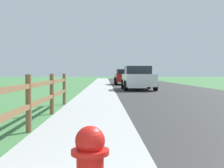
{
  "coord_description": "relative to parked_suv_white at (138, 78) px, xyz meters",
  "views": [
    {
      "loc": [
        -0.62,
        -0.59,
        1.13
      ],
      "look_at": [
        -0.4,
        8.57,
        0.78
      ],
      "focal_mm": 48.25,
      "sensor_mm": 36.0,
      "label": 1
    }
  ],
  "objects": [
    {
      "name": "rail_fence",
      "position": [
        -3.65,
        -14.3,
        -0.15
      ],
      "size": [
        0.11,
        10.08,
        1.1
      ],
      "color": "brown",
      "rests_on": "ground"
    },
    {
      "name": "parked_car_red",
      "position": [
        -0.28,
        9.08,
        -0.03
      ],
      "size": [
        1.99,
        4.49,
        1.46
      ],
      "color": "maroon",
      "rests_on": "ground"
    },
    {
      "name": "road_asphalt",
      "position": [
        1.9,
        7.64,
        -0.78
      ],
      "size": [
        7.0,
        66.0,
        0.01
      ],
      "primitive_type": "cube",
      "color": "#313131",
      "rests_on": "ground"
    },
    {
      "name": "grass_verge",
      "position": [
        -6.1,
        7.64,
        -0.78
      ],
      "size": [
        5.0,
        66.0,
        0.0
      ],
      "primitive_type": "cube",
      "color": "#427741",
      "rests_on": "ground"
    },
    {
      "name": "curb_concrete",
      "position": [
        -4.6,
        7.64,
        -0.78
      ],
      "size": [
        6.0,
        66.0,
        0.01
      ],
      "primitive_type": "cube",
      "color": "#A6A8A7",
      "rests_on": "ground"
    },
    {
      "name": "ground_plane",
      "position": [
        -1.6,
        5.64,
        -0.78
      ],
      "size": [
        120.0,
        120.0,
        0.0
      ],
      "primitive_type": "plane",
      "color": "#427741"
    },
    {
      "name": "parked_suv_white",
      "position": [
        0.0,
        0.0,
        0.0
      ],
      "size": [
        2.09,
        4.35,
        1.57
      ],
      "color": "white",
      "rests_on": "ground"
    }
  ]
}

